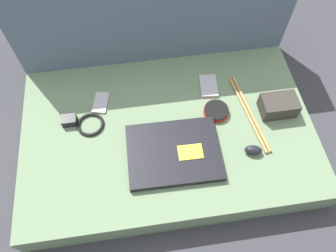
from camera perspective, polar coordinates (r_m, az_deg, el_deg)
ground_plane at (r=1.37m, az=0.00°, el=-2.90°), size 8.00×8.00×0.00m
couch_seat at (r=1.32m, az=0.00°, el=-1.72°), size 1.13×0.72×0.12m
couch_backrest at (r=1.46m, az=-2.74°, el=18.10°), size 1.13×0.20×0.51m
laptop at (r=1.21m, az=1.01°, el=-4.61°), size 0.34×0.27×0.03m
computer_mouse at (r=1.25m, az=14.65°, el=-4.08°), size 0.07×0.05×0.04m
speaker_puck at (r=1.32m, az=8.38°, el=2.61°), size 0.10×0.10×0.02m
phone_silver at (r=1.36m, az=-11.63°, el=4.03°), size 0.08×0.11×0.01m
phone_black at (r=1.39m, az=7.07°, el=6.95°), size 0.08×0.12×0.01m
camera_pouch at (r=1.36m, az=18.68°, el=3.38°), size 0.14×0.09×0.07m
charger_brick at (r=1.33m, az=-16.83°, el=0.94°), size 0.06×0.04×0.03m
cable_coil at (r=1.31m, az=-13.34°, el=0.26°), size 0.11×0.11×0.01m
drumstick_pair at (r=1.34m, az=13.89°, el=2.29°), size 0.08×0.37×0.01m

